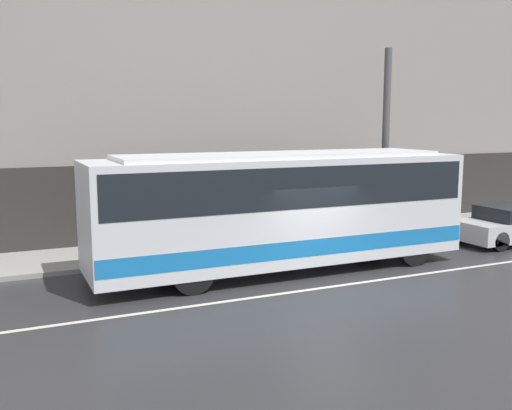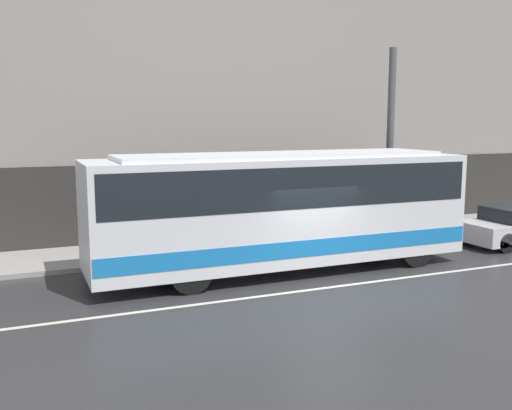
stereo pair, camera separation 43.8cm
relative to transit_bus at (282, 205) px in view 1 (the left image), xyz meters
name	(u,v)px [view 1 (the left image)]	position (x,y,z in m)	size (l,w,h in m)	color
ground_plane	(330,287)	(0.39, -2.02, -1.89)	(60.00, 60.00, 0.00)	#2D2D30
sidewalk	(245,243)	(0.39, 3.50, -1.82)	(60.00, 3.04, 0.14)	gray
building_facade	(226,69)	(0.39, 5.17, 4.20)	(60.00, 0.35, 12.60)	gray
lane_stripe	(330,287)	(0.39, -2.02, -1.89)	(54.00, 0.14, 0.01)	beige
transit_bus	(282,205)	(0.00, 0.00, 0.00)	(10.86, 2.59, 3.37)	silver
utility_pole_near	(385,144)	(5.34, 2.40, 1.55)	(0.26, 0.26, 6.61)	#4C4C4F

